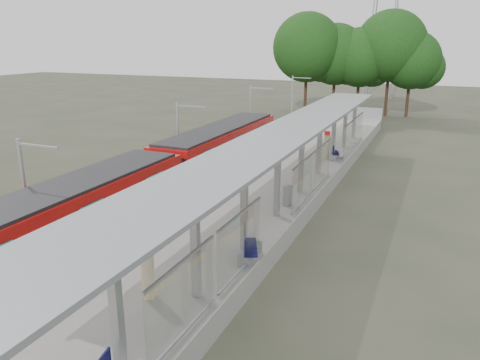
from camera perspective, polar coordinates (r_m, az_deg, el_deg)
name	(u,v)px	position (r m, az deg, el deg)	size (l,w,h in m)	color
trackbed	(212,183)	(30.46, -3.45, -0.40)	(3.00, 70.00, 0.24)	#59544C
platform	(277,186)	(28.68, 4.59, -0.73)	(6.00, 50.00, 1.00)	gray
tactile_strip	(239,173)	(29.41, -0.09, 0.81)	(0.60, 50.00, 0.02)	gold
end_fence	(353,112)	(52.18, 13.65, 8.03)	(6.00, 0.10, 1.20)	#9EA0A5
train	(163,178)	(25.13, -9.42, 0.26)	(2.74, 27.60, 3.62)	black
canopy	(285,141)	(23.75, 5.47, 4.80)	(3.27, 38.00, 3.66)	#9EA0A5
tree_cluster	(358,52)	(60.01, 14.15, 14.93)	(19.36, 11.71, 12.59)	#382316
catenary_masts	(180,142)	(29.72, -7.38, 4.62)	(2.08, 48.16, 5.40)	#9EA0A5
bench_mid	(248,244)	(17.99, 0.96, -7.85)	(1.16, 1.73, 1.14)	#0D0E45
bench_far	(334,151)	(33.69, 11.38, 3.45)	(0.88, 1.54, 1.01)	#0D0E45
info_pillar_near	(148,274)	(15.67, -11.16, -11.15)	(0.44, 0.44, 1.93)	beige
info_pillar_far	(326,147)	(33.49, 10.50, 4.00)	(0.45, 0.45, 1.98)	beige
litter_bin	(288,196)	(23.76, 5.82, -1.92)	(0.50, 0.50, 1.03)	#9EA0A5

